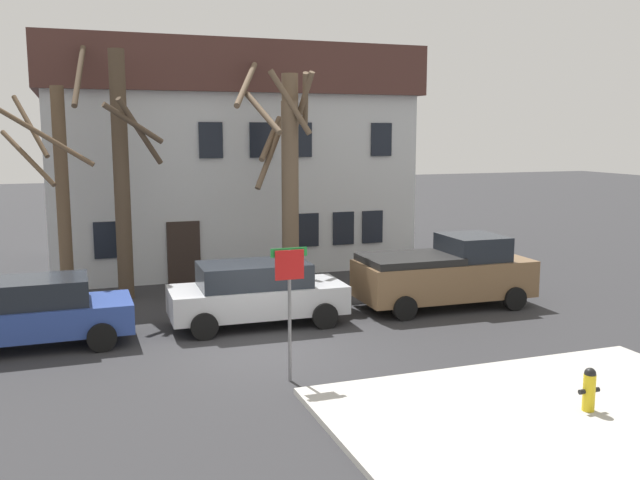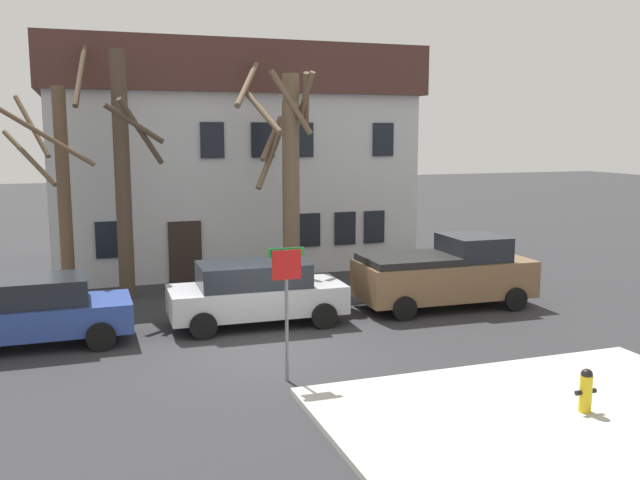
% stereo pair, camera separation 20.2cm
% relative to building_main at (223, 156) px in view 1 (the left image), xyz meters
% --- Properties ---
extents(ground_plane, '(120.00, 120.00, 0.00)m').
position_rel_building_main_xyz_m(ground_plane, '(-1.59, -11.99, -4.15)').
color(ground_plane, '#2D2D30').
extents(sidewalk_slab, '(8.01, 7.84, 0.12)m').
position_rel_building_main_xyz_m(sidewalk_slab, '(2.19, -18.71, -4.09)').
color(sidewalk_slab, '#B7B5AD').
rests_on(sidewalk_slab, ground_plane).
extents(building_main, '(13.47, 8.16, 8.16)m').
position_rel_building_main_xyz_m(building_main, '(0.00, 0.00, 0.00)').
color(building_main, silver).
rests_on(building_main, ground_plane).
extents(tree_bare_near, '(2.51, 2.01, 6.39)m').
position_rel_building_main_xyz_m(tree_bare_near, '(-6.03, -5.57, -0.74)').
color(tree_bare_near, brown).
rests_on(tree_bare_near, ground_plane).
extents(tree_bare_mid, '(2.59, 2.57, 7.68)m').
position_rel_building_main_xyz_m(tree_bare_mid, '(-4.27, -5.50, -0.19)').
color(tree_bare_mid, '#4C3D2D').
rests_on(tree_bare_mid, ground_plane).
extents(tree_bare_far, '(2.00, 2.35, 6.92)m').
position_rel_building_main_xyz_m(tree_bare_far, '(0.70, -6.41, -0.86)').
color(tree_bare_far, brown).
rests_on(tree_bare_far, ground_plane).
extents(tree_bare_end, '(2.65, 2.77, 7.36)m').
position_rel_building_main_xyz_m(tree_bare_end, '(0.80, -6.08, -0.37)').
color(tree_bare_end, brown).
rests_on(tree_bare_end, ground_plane).
extents(car_blue_wagon, '(4.76, 2.05, 1.65)m').
position_rel_building_main_xyz_m(car_blue_wagon, '(-6.85, -9.82, -3.28)').
color(car_blue_wagon, '#2D4799').
rests_on(car_blue_wagon, ground_plane).
extents(car_silver_wagon, '(4.65, 2.17, 1.68)m').
position_rel_building_main_xyz_m(car_silver_wagon, '(-1.23, -9.73, -3.27)').
color(car_silver_wagon, '#B7BABF').
rests_on(car_silver_wagon, ground_plane).
extents(pickup_truck_brown, '(5.15, 2.39, 2.07)m').
position_rel_building_main_xyz_m(pickup_truck_brown, '(4.47, -9.70, -3.15)').
color(pickup_truck_brown, brown).
rests_on(pickup_truck_brown, ground_plane).
extents(fire_hydrant, '(0.42, 0.22, 0.80)m').
position_rel_building_main_xyz_m(fire_hydrant, '(2.83, -17.63, -3.62)').
color(fire_hydrant, gold).
rests_on(fire_hydrant, sidewalk_slab).
extents(street_sign_pole, '(0.76, 0.07, 2.78)m').
position_rel_building_main_xyz_m(street_sign_pole, '(-1.66, -14.08, -2.21)').
color(street_sign_pole, slate).
rests_on(street_sign_pole, ground_plane).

